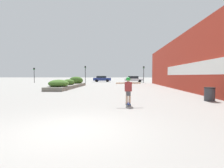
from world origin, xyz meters
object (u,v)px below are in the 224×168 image
traffic_light_far_left (34,73)px  car_center_right (134,79)px  trash_bin (210,94)px  traffic_light_right (144,72)px  skateboarder (128,87)px  traffic_light_left (85,72)px  car_center_left (182,79)px  skateboard (128,104)px  car_leftmost (102,79)px

traffic_light_far_left → car_center_right: bearing=14.6°
trash_bin → car_center_right: bearing=94.2°
traffic_light_right → car_center_right: bearing=105.9°
skateboarder → trash_bin: skateboarder is taller
traffic_light_left → traffic_light_right: (12.36, 0.48, -0.03)m
car_center_left → traffic_light_right: bearing=-57.2°
skateboarder → trash_bin: bearing=12.4°
trash_bin → car_center_left: car_center_left is taller
skateboarder → traffic_light_right: (4.44, 27.95, 1.48)m
skateboarder → car_center_right: 34.01m
traffic_light_far_left → skateboarder: bearing=-55.5°
skateboard → car_leftmost: 35.65m
trash_bin → traffic_light_right: 26.26m
skateboarder → traffic_light_right: 28.34m
car_leftmost → car_center_right: bearing=80.2°
trash_bin → traffic_light_far_left: traffic_light_far_left is taller
car_center_left → skateboard: bearing=-23.0°
skateboard → traffic_light_left: bearing=99.2°
traffic_light_right → skateboard: bearing=-99.0°
car_center_left → traffic_light_right: 12.31m
car_center_left → traffic_light_left: (-22.62, -7.10, 1.66)m
car_leftmost → traffic_light_left: 8.43m
car_center_right → traffic_light_left: traffic_light_left is taller
car_leftmost → traffic_light_left: size_ratio=1.23×
skateboard → car_center_right: size_ratio=0.17×
skateboard → traffic_light_right: (4.44, 27.95, 2.35)m
skateboard → trash_bin: size_ratio=0.92×
skateboard → car_center_right: bearing=78.5°
car_leftmost → traffic_light_left: (-2.74, -7.80, 1.66)m
car_center_left → traffic_light_far_left: 34.70m
car_center_left → car_center_right: size_ratio=0.85×
skateboarder → car_leftmost: (-5.18, 35.27, -0.15)m
traffic_light_right → traffic_light_far_left: traffic_light_right is taller
car_center_right → traffic_light_far_left: bearing=-75.4°
skateboard → traffic_light_right: traffic_light_right is taller
traffic_light_left → traffic_light_right: size_ratio=1.02×
skateboard → traffic_light_right: bearing=74.1°
skateboarder → car_center_right: (2.75, 33.90, -0.18)m
traffic_light_right → traffic_light_far_left: size_ratio=1.08×
car_center_right → traffic_light_far_left: 22.90m
skateboarder → traffic_light_right: bearing=74.1°
trash_bin → traffic_light_right: bearing=91.4°
trash_bin → car_center_left: bearing=73.7°
trash_bin → car_center_right: 32.20m
car_center_left → car_center_right: 11.97m
traffic_light_right → traffic_light_far_left: bearing=179.6°
car_center_right → traffic_light_right: traffic_light_right is taller
trash_bin → car_center_right: (-2.34, 32.12, 0.34)m
skateboarder → traffic_light_far_left: traffic_light_far_left is taller
skateboard → car_leftmost: (-5.18, 35.27, 0.72)m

